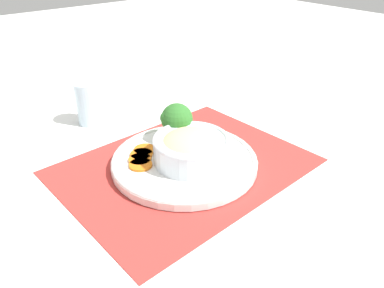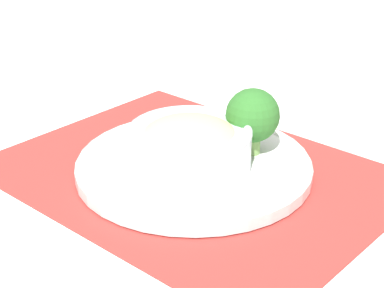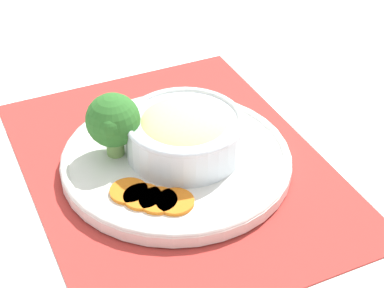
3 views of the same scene
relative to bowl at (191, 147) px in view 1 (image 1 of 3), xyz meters
The scene contains 10 objects.
ground_plane 0.06m from the bowl, 114.13° to the left, with size 4.00×4.00×0.00m, color white.
placemat 0.05m from the bowl, 114.13° to the left, with size 0.53×0.41×0.00m.
plate 0.04m from the bowl, 114.13° to the left, with size 0.31×0.31×0.02m.
bowl is the anchor object (origin of this frame).
broccoli_floret 0.10m from the bowl, 71.44° to the left, with size 0.07×0.07×0.09m.
carrot_slice_near 0.12m from the bowl, 119.26° to the left, with size 0.05×0.05×0.01m.
carrot_slice_middle 0.11m from the bowl, 130.07° to the left, with size 0.05×0.05×0.01m.
carrot_slice_far 0.11m from the bowl, 140.96° to the left, with size 0.05×0.05×0.01m.
carrot_slice_extra 0.11m from the bowl, 151.99° to the left, with size 0.05×0.05×0.01m.
water_glass 0.35m from the bowl, 100.97° to the left, with size 0.07×0.07×0.11m.
Camera 1 is at (-0.42, -0.54, 0.44)m, focal length 35.00 mm.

